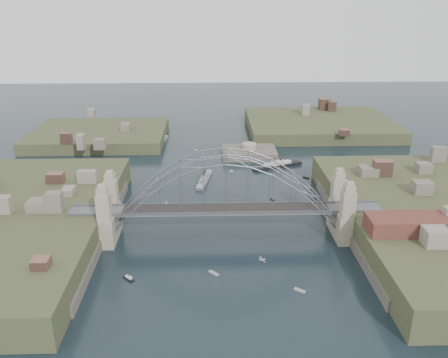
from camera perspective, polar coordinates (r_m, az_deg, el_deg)
ground at (r=131.46m, az=0.24°, el=-6.91°), size 500.00×500.00×0.00m
bridge at (r=126.14m, az=0.25°, el=-1.96°), size 84.00×13.80×24.60m
shore_west at (r=140.94m, az=-23.88°, el=-5.95°), size 50.50×90.00×12.00m
shore_east at (r=144.19m, az=23.76°, el=-5.31°), size 50.50×90.00×12.00m
headland_nw at (r=225.51m, az=-14.77°, el=4.65°), size 60.00×45.00×9.00m
headland_ne at (r=240.22m, az=11.39°, el=5.99°), size 70.00×55.00×9.50m
fort_island at (r=196.72m, az=3.04°, el=2.69°), size 22.00×16.00×9.40m
wharf_shed at (r=124.05m, az=21.33°, el=-5.11°), size 20.00×8.00×4.00m
finger_pier at (r=115.42m, az=20.99°, el=-12.42°), size 4.00×22.00×1.40m
naval_cruiser_near at (r=169.00m, az=-2.39°, el=-0.03°), size 5.69×18.22×5.43m
naval_cruiser_far at (r=216.75m, az=-7.65°, el=4.61°), size 5.72×16.12×5.41m
ocean_liner at (r=184.22m, az=6.45°, el=1.65°), size 20.18×10.88×5.10m
aeroplane at (r=108.58m, az=4.58°, el=-9.66°), size 1.54×2.67×0.40m
small_boat_a at (r=149.80m, az=-6.93°, el=-3.07°), size 2.88×1.24×2.38m
small_boat_b at (r=154.64m, az=5.84°, el=-2.48°), size 1.30×1.76×0.45m
small_boat_c at (r=114.96m, az=-1.27°, el=-11.30°), size 2.67×2.73×0.45m
small_boat_d at (r=174.95m, az=9.87°, el=0.17°), size 2.24×2.26×0.45m
small_boat_e at (r=181.18m, az=-11.68°, el=0.78°), size 2.95×3.25×0.45m
small_boat_f at (r=178.04m, az=0.92°, el=0.92°), size 1.58×0.88×1.43m
small_boat_g at (r=110.32m, az=9.11°, el=-13.15°), size 2.69×2.36×0.45m
small_boat_h at (r=203.71m, az=-3.43°, el=3.48°), size 1.45×1.94×0.45m
small_boat_i at (r=146.15m, az=12.68°, el=-4.32°), size 0.92×2.75×1.43m
small_boat_j at (r=115.14m, az=-11.41°, el=-11.64°), size 2.98×3.02×1.43m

